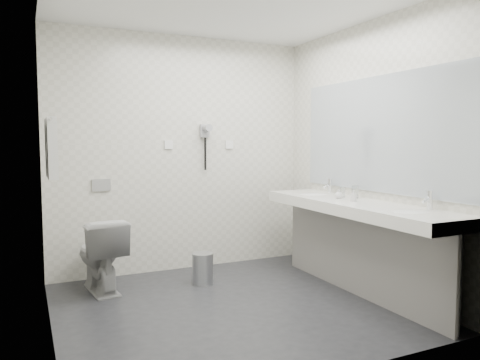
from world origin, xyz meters
TOP-DOWN VIEW (x-y plane):
  - floor at (0.00, 0.00)m, footprint 2.80×2.80m
  - ceiling at (0.00, 0.00)m, footprint 2.80×2.80m
  - wall_back at (0.00, 1.30)m, footprint 2.80×0.00m
  - wall_front at (0.00, -1.30)m, footprint 2.80×0.00m
  - wall_left at (-1.40, 0.00)m, footprint 0.00×2.60m
  - wall_right at (1.40, 0.00)m, footprint 0.00×2.60m
  - vanity_counter at (1.12, -0.20)m, footprint 0.55×2.20m
  - vanity_panel at (1.15, -0.20)m, footprint 0.03×2.15m
  - vanity_post_near at (1.18, -1.24)m, footprint 0.06×0.06m
  - vanity_post_far at (1.18, 0.84)m, footprint 0.06×0.06m
  - mirror at (1.39, -0.20)m, footprint 0.02×2.20m
  - basin_near at (1.12, -0.85)m, footprint 0.40×0.31m
  - basin_far at (1.12, 0.45)m, footprint 0.40×0.31m
  - faucet_near at (1.32, -0.85)m, footprint 0.04×0.04m
  - faucet_far at (1.32, 0.45)m, footprint 0.04×0.04m
  - soap_bottle_a at (1.11, -0.18)m, footprint 0.07×0.07m
  - soap_bottle_b at (1.12, 0.04)m, footprint 0.09×0.09m
  - glass_left at (1.29, 0.01)m, footprint 0.07×0.07m
  - glass_right at (1.21, 0.10)m, footprint 0.07×0.07m
  - toilet at (-0.93, 0.89)m, footprint 0.46×0.72m
  - flush_plate at (-0.85, 1.29)m, footprint 0.18×0.02m
  - pedal_bin at (-0.00, 0.68)m, footprint 0.25×0.25m
  - bin_lid at (-0.00, 0.68)m, footprint 0.21×0.21m
  - towel_rail at (-1.35, 0.55)m, footprint 0.02×0.62m
  - towel_near at (-1.34, 0.41)m, footprint 0.07×0.24m
  - towel_far at (-1.34, 0.69)m, footprint 0.07×0.24m
  - dryer_cradle at (0.25, 1.27)m, footprint 0.10×0.04m
  - dryer_barrel at (0.25, 1.20)m, footprint 0.08×0.14m
  - dryer_cord at (0.25, 1.26)m, footprint 0.02×0.02m
  - switch_plate_a at (-0.15, 1.29)m, footprint 0.09×0.02m
  - switch_plate_b at (0.55, 1.29)m, footprint 0.09×0.02m

SIDE VIEW (x-z plane):
  - floor at x=0.00m, z-range 0.00..0.00m
  - pedal_bin at x=0.00m, z-range 0.00..0.29m
  - bin_lid at x=0.00m, z-range 0.29..0.30m
  - toilet at x=-0.93m, z-range 0.00..0.68m
  - vanity_panel at x=1.15m, z-range 0.00..0.75m
  - vanity_post_near at x=1.18m, z-range 0.00..0.75m
  - vanity_post_far at x=1.18m, z-range 0.00..0.75m
  - vanity_counter at x=1.12m, z-range 0.75..0.85m
  - basin_near at x=1.12m, z-range 0.81..0.86m
  - basin_far at x=1.12m, z-range 0.81..0.86m
  - soap_bottle_b at x=1.12m, z-range 0.85..0.94m
  - glass_right at x=1.21m, z-range 0.85..0.95m
  - soap_bottle_a at x=1.11m, z-range 0.85..0.95m
  - glass_left at x=1.29m, z-range 0.85..0.97m
  - faucet_near at x=1.32m, z-range 0.85..1.00m
  - faucet_far at x=1.32m, z-range 0.85..1.00m
  - flush_plate at x=-0.85m, z-range 0.89..1.01m
  - wall_back at x=0.00m, z-range -0.15..2.65m
  - wall_front at x=0.00m, z-range -0.15..2.65m
  - wall_left at x=-1.40m, z-range -0.05..2.55m
  - wall_right at x=1.40m, z-range -0.05..2.55m
  - dryer_cord at x=0.25m, z-range 1.07..1.43m
  - towel_near at x=-1.34m, z-range 1.09..1.57m
  - towel_far at x=-1.34m, z-range 1.09..1.57m
  - switch_plate_a at x=-0.15m, z-range 1.31..1.40m
  - switch_plate_b at x=0.55m, z-range 1.31..1.40m
  - mirror at x=1.39m, z-range 0.92..1.98m
  - dryer_cradle at x=0.25m, z-range 1.43..1.57m
  - dryer_barrel at x=0.25m, z-range 1.49..1.57m
  - towel_rail at x=-1.35m, z-range 1.54..1.56m
  - ceiling at x=0.00m, z-range 2.50..2.50m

